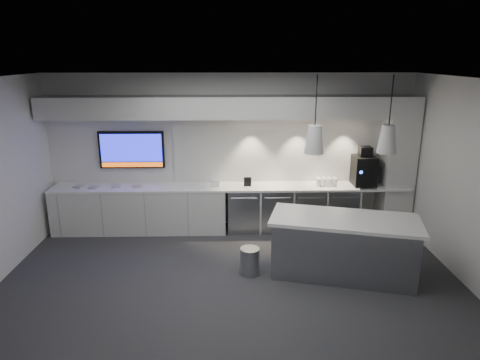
{
  "coord_description": "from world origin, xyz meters",
  "views": [
    {
      "loc": [
        0.0,
        -5.67,
        3.29
      ],
      "look_at": [
        0.16,
        1.1,
        1.33
      ],
      "focal_mm": 32.0,
      "sensor_mm": 36.0,
      "label": 1
    }
  ],
  "objects_px": {
    "wall_tv": "(132,150)",
    "coffee_machine": "(364,169)",
    "bin": "(250,261)",
    "island": "(343,246)"
  },
  "relations": [
    {
      "from": "wall_tv",
      "to": "coffee_machine",
      "type": "relative_size",
      "value": 1.67
    },
    {
      "from": "wall_tv",
      "to": "bin",
      "type": "bearing_deg",
      "value": -43.16
    },
    {
      "from": "bin",
      "to": "coffee_machine",
      "type": "bearing_deg",
      "value": 38.61
    },
    {
      "from": "wall_tv",
      "to": "coffee_machine",
      "type": "xyz_separation_m",
      "value": [
        4.46,
        -0.25,
        -0.35
      ]
    },
    {
      "from": "wall_tv",
      "to": "island",
      "type": "xyz_separation_m",
      "value": [
        3.63,
        -2.12,
        -1.08
      ]
    },
    {
      "from": "bin",
      "to": "coffee_machine",
      "type": "height_order",
      "value": "coffee_machine"
    },
    {
      "from": "island",
      "to": "coffee_machine",
      "type": "relative_size",
      "value": 3.19
    },
    {
      "from": "island",
      "to": "bin",
      "type": "relative_size",
      "value": 5.6
    },
    {
      "from": "coffee_machine",
      "to": "wall_tv",
      "type": "bearing_deg",
      "value": 177.34
    },
    {
      "from": "island",
      "to": "bin",
      "type": "height_order",
      "value": "island"
    }
  ]
}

